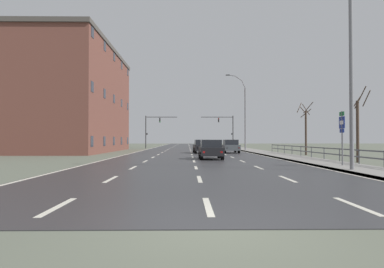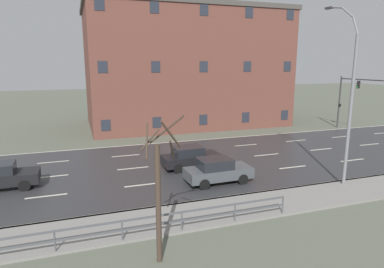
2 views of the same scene
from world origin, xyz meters
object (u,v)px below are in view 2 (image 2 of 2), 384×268
at_px(car_far_right, 217,170).
at_px(car_far_left, 190,157).
at_px(street_lamp_midground, 349,100).
at_px(traffic_signal_left, 347,94).
at_px(car_near_right, 0,176).
at_px(brick_building, 185,67).

bearing_deg(car_far_right, car_far_left, -171.16).
height_order(street_lamp_midground, car_far_right, street_lamp_midground).
relative_size(traffic_signal_left, car_far_right, 1.42).
bearing_deg(traffic_signal_left, car_near_right, -76.04).
xyz_separation_m(street_lamp_midground, car_near_right, (-6.00, -19.46, -4.39)).
relative_size(car_far_right, car_near_right, 1.00).
height_order(car_near_right, car_far_left, same).
distance_m(traffic_signal_left, car_far_right, 23.75).
relative_size(street_lamp_midground, car_near_right, 2.59).
relative_size(street_lamp_midground, car_far_left, 2.55).
distance_m(street_lamp_midground, brick_building, 24.09).
relative_size(street_lamp_midground, brick_building, 0.46).
xyz_separation_m(traffic_signal_left, brick_building, (-9.71, -15.85, 2.89)).
distance_m(car_far_right, car_near_right, 12.86).
bearing_deg(car_far_left, street_lamp_midground, 47.74).
distance_m(traffic_signal_left, car_near_right, 34.20).
xyz_separation_m(traffic_signal_left, car_far_right, (11.41, -20.60, -3.12)).
distance_m(street_lamp_midground, car_far_left, 10.76).
bearing_deg(traffic_signal_left, car_far_right, -61.01).
bearing_deg(car_far_left, traffic_signal_left, 107.69).
bearing_deg(car_far_right, brick_building, 166.16).
relative_size(traffic_signal_left, brick_building, 0.25).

